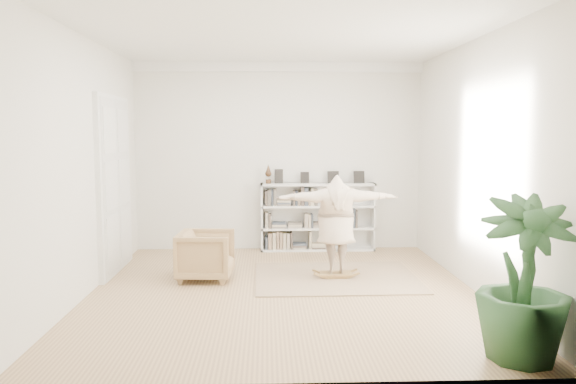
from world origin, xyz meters
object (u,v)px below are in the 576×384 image
object	(u,v)px
armchair	(206,255)
houseplant	(524,279)
person	(336,222)
bookshelf	(317,218)
rocker_board	(336,274)

from	to	relation	value
armchair	houseplant	distance (m)	4.77
armchair	person	bearing A→B (deg)	-86.55
bookshelf	houseplant	distance (m)	5.59
bookshelf	armchair	distance (m)	2.88
armchair	houseplant	world-z (taller)	houseplant
person	houseplant	distance (m)	3.54
bookshelf	houseplant	bearing A→B (deg)	-73.83
armchair	person	world-z (taller)	person
person	houseplant	bearing A→B (deg)	113.62
rocker_board	houseplant	world-z (taller)	houseplant
houseplant	armchair	bearing A→B (deg)	137.09
bookshelf	person	distance (m)	2.16
armchair	rocker_board	distance (m)	2.04
rocker_board	person	world-z (taller)	person
person	houseplant	size ratio (longest dim) A/B	1.14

